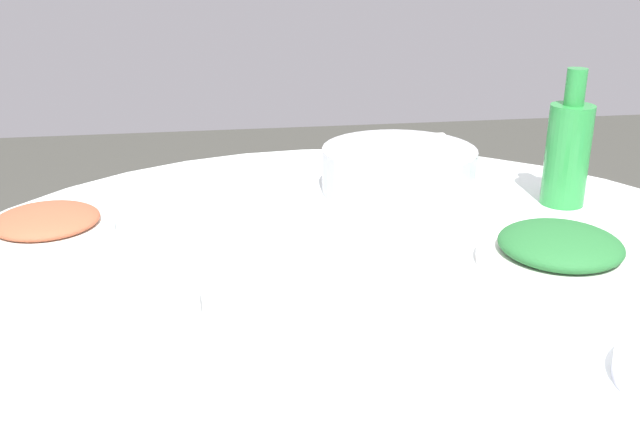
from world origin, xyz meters
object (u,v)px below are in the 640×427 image
Objects in this scene: soup_bowl at (95,305)px; dish_stirfry at (47,224)px; green_bottle at (568,151)px; dish_greens at (559,251)px; round_dining_table at (364,354)px; rice_bowl at (399,169)px.

dish_stirfry is (-0.33, -0.12, -0.01)m from soup_bowl.
green_bottle reaches higher than soup_bowl.
dish_greens is (-0.09, 0.66, -0.01)m from soup_bowl.
green_bottle is at bearing 113.51° from soup_bowl.
dish_greens is at bearing 73.00° from dish_stirfry.
dish_greens is (0.24, 0.78, 0.01)m from dish_stirfry.
round_dining_table is 5.38× the size of soup_bowl.
soup_bowl is 1.21× the size of dish_stirfry.
dish_greens reaches higher than round_dining_table.
rice_bowl is at bearing -112.07° from green_bottle.
rice_bowl is 0.64m from dish_stirfry.
round_dining_table is at bearing -58.06° from green_bottle.
rice_bowl is at bearing 132.03° from soup_bowl.
soup_bowl is (0.08, -0.36, 0.15)m from round_dining_table.
dish_greens is at bearing -26.84° from green_bottle.
green_bottle reaches higher than dish_greens.
soup_bowl is at bearing -66.49° from green_bottle.
dish_stirfry is 0.88× the size of dish_greens.
dish_greens is at bearing 97.61° from soup_bowl.
soup_bowl is at bearing -82.39° from dish_greens.
round_dining_table is 0.55m from green_bottle.
green_bottle is (0.11, 0.28, 0.06)m from rice_bowl.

